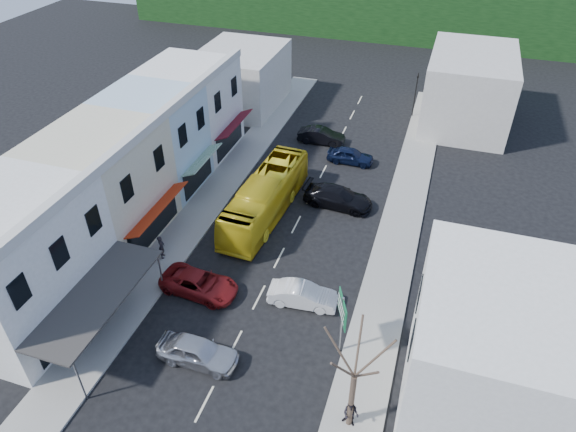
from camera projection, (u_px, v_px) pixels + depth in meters
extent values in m
plane|color=black|center=(259.00, 297.00, 32.52)|extent=(120.00, 120.00, 0.00)
cube|color=gray|center=(216.00, 193.00, 41.99)|extent=(3.00, 52.00, 0.15)
cube|color=gray|center=(400.00, 227.00, 38.27)|extent=(3.00, 52.00, 0.15)
cube|color=silver|center=(16.00, 265.00, 29.03)|extent=(7.00, 9.00, 8.00)
cube|color=#510C16|center=(81.00, 293.00, 28.57)|extent=(1.30, 7.65, 0.08)
cube|color=beige|center=(103.00, 187.00, 35.53)|extent=(7.00, 8.00, 8.00)
cube|color=#9F240B|center=(158.00, 208.00, 35.08)|extent=(1.30, 6.80, 0.08)
cube|color=#A7C3D3|center=(154.00, 141.00, 40.89)|extent=(7.00, 6.00, 8.00)
cube|color=#195926|center=(202.00, 159.00, 40.44)|extent=(1.30, 5.10, 0.08)
cube|color=silver|center=(191.00, 108.00, 45.87)|extent=(7.00, 7.00, 8.00)
cube|color=#510C16|center=(234.00, 124.00, 45.42)|extent=(1.30, 5.95, 0.08)
cube|color=silver|center=(499.00, 360.00, 23.74)|extent=(8.00, 9.00, 8.00)
cube|color=#B7B2A8|center=(241.00, 78.00, 54.38)|extent=(8.00, 10.00, 6.00)
cube|color=#B7B2A8|center=(468.00, 89.00, 50.69)|extent=(8.00, 12.00, 7.00)
imported|color=gold|center=(266.00, 198.00, 38.79)|extent=(3.11, 11.72, 3.10)
imported|color=#BABABF|center=(198.00, 352.00, 28.16)|extent=(4.40, 1.80, 1.40)
imported|color=silver|center=(303.00, 295.00, 31.68)|extent=(4.54, 2.19, 1.40)
imported|color=maroon|center=(199.00, 284.00, 32.52)|extent=(4.75, 2.30, 1.40)
imported|color=black|center=(338.00, 198.00, 40.24)|extent=(4.60, 2.11, 1.40)
imported|color=black|center=(350.00, 156.00, 45.62)|extent=(4.41, 1.82, 1.40)
imported|color=black|center=(321.00, 136.00, 48.62)|extent=(4.45, 1.94, 1.40)
imported|color=black|center=(162.00, 247.00, 34.94)|extent=(0.59, 0.71, 1.70)
imported|color=black|center=(351.00, 414.00, 24.83)|extent=(0.76, 0.55, 1.70)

